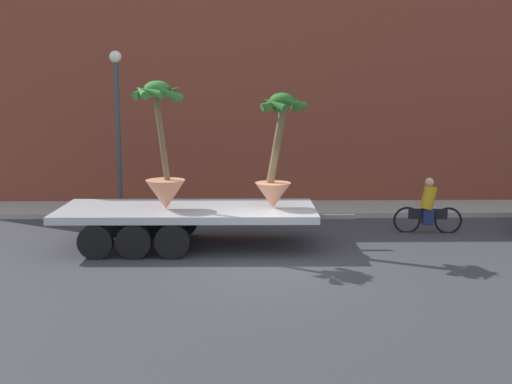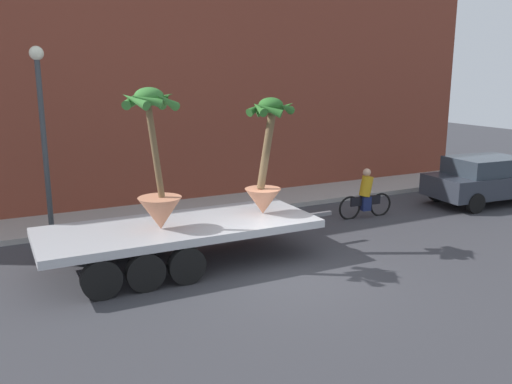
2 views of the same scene
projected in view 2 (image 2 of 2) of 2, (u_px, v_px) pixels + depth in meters
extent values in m
plane|color=#38383D|center=(291.00, 275.00, 11.80)|extent=(60.00, 60.00, 0.00)
cube|color=#A39E99|center=(193.00, 209.00, 17.08)|extent=(24.00, 2.20, 0.15)
cube|color=brown|center=(172.00, 79.00, 17.67)|extent=(24.00, 1.20, 8.18)
cube|color=#B7BABF|center=(180.00, 228.00, 12.22)|extent=(6.28, 2.46, 0.18)
cylinder|color=black|center=(82.00, 246.00, 12.44)|extent=(0.80, 0.22, 0.80)
cylinder|color=black|center=(101.00, 280.00, 10.46)|extent=(0.80, 0.22, 0.80)
cylinder|color=black|center=(120.00, 241.00, 12.82)|extent=(0.80, 0.22, 0.80)
cylinder|color=black|center=(146.00, 272.00, 10.85)|extent=(0.80, 0.22, 0.80)
cylinder|color=black|center=(156.00, 236.00, 13.20)|extent=(0.80, 0.22, 0.80)
cylinder|color=black|center=(187.00, 265.00, 11.23)|extent=(0.80, 0.22, 0.80)
cube|color=slate|center=(315.00, 215.00, 13.84)|extent=(1.00, 0.11, 0.10)
cone|color=tan|center=(160.00, 213.00, 11.73)|extent=(0.95, 0.95, 0.71)
cylinder|color=brown|center=(155.00, 148.00, 11.38)|extent=(0.37, 0.14, 2.16)
ellipsoid|color=#387A33|center=(149.00, 97.00, 11.11)|extent=(0.62, 0.62, 0.39)
cone|color=#387A33|center=(165.00, 100.00, 11.26)|extent=(0.24, 0.72, 0.45)
cone|color=#387A33|center=(158.00, 98.00, 11.47)|extent=(0.70, 0.69, 0.40)
cone|color=#387A33|center=(144.00, 98.00, 11.41)|extent=(0.72, 0.24, 0.37)
cone|color=#387A33|center=(132.00, 99.00, 11.16)|extent=(0.59, 0.76, 0.41)
cone|color=#387A33|center=(134.00, 100.00, 10.82)|extent=(0.51, 0.81, 0.40)
cone|color=#387A33|center=(147.00, 100.00, 10.81)|extent=(0.69, 0.45, 0.35)
cone|color=#387A33|center=(166.00, 100.00, 10.97)|extent=(0.76, 0.69, 0.47)
cone|color=tan|center=(263.00, 201.00, 13.00)|extent=(0.88, 0.88, 0.62)
cylinder|color=brown|center=(267.00, 148.00, 12.76)|extent=(0.52, 0.19, 1.99)
ellipsoid|color=#2D6B28|center=(271.00, 105.00, 12.58)|extent=(0.58, 0.58, 0.37)
cone|color=#2D6B28|center=(284.00, 107.00, 12.79)|extent=(0.27, 0.79, 0.43)
cone|color=#2D6B28|center=(269.00, 108.00, 12.91)|extent=(0.70, 0.42, 0.45)
cone|color=#2D6B28|center=(259.00, 107.00, 12.82)|extent=(0.78, 0.49, 0.41)
cone|color=#2D6B28|center=(259.00, 108.00, 12.48)|extent=(0.24, 0.66, 0.37)
cone|color=#2D6B28|center=(268.00, 109.00, 12.29)|extent=(0.65, 0.57, 0.41)
cone|color=#2D6B28|center=(286.00, 108.00, 12.46)|extent=(0.71, 0.66, 0.37)
torus|color=black|center=(380.00, 205.00, 16.54)|extent=(0.74, 0.12, 0.74)
torus|color=black|center=(350.00, 208.00, 16.13)|extent=(0.74, 0.12, 0.74)
cube|color=black|center=(366.00, 201.00, 16.29)|extent=(1.04, 0.15, 0.28)
cylinder|color=gold|center=(366.00, 186.00, 16.20)|extent=(0.47, 0.38, 0.65)
sphere|color=tan|center=(367.00, 172.00, 16.10)|extent=(0.24, 0.24, 0.24)
cube|color=navy|center=(365.00, 203.00, 16.31)|extent=(0.30, 0.26, 0.44)
cube|color=#2D333D|center=(488.00, 184.00, 18.02)|extent=(4.34, 2.15, 0.70)
cube|color=#2D3842|center=(485.00, 165.00, 17.80)|extent=(2.44, 1.82, 0.56)
cylinder|color=black|center=(497.00, 185.00, 19.40)|extent=(0.65, 0.25, 0.64)
cylinder|color=black|center=(437.00, 192.00, 18.37)|extent=(0.65, 0.25, 0.64)
cylinder|color=black|center=(475.00, 203.00, 16.80)|extent=(0.65, 0.25, 0.64)
cylinder|color=#383D42|center=(45.00, 148.00, 13.96)|extent=(0.14, 0.14, 4.50)
sphere|color=#EAEACC|center=(36.00, 53.00, 13.42)|extent=(0.36, 0.36, 0.36)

